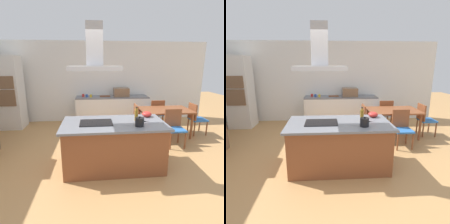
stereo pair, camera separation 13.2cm
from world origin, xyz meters
The scene contains 20 objects.
ground centered at (0.00, 1.50, 0.00)m, with size 16.00×16.00×0.00m, color tan.
wall_back centered at (0.00, 3.25, 1.35)m, with size 7.20×0.10×2.70m, color white.
kitchen_island centered at (0.00, 0.00, 0.45)m, with size 1.93×1.04×0.90m.
cooktop centered at (-0.33, 0.00, 0.91)m, with size 0.60×0.44×0.01m, color black.
tea_kettle centered at (0.43, -0.25, 0.98)m, with size 0.21×0.16×0.18m.
olive_oil_bottle centered at (0.45, 0.07, 1.01)m, with size 0.07×0.07×0.27m.
mixing_bowl centered at (0.73, 0.33, 0.95)m, with size 0.20×0.20×0.11m, color red.
back_counter centered at (0.27, 2.88, 0.45)m, with size 2.41×0.62×0.90m.
countertop_microwave centered at (0.57, 2.88, 1.04)m, with size 0.50×0.38×0.28m, color brown.
coffee_mug_red centered at (-0.70, 2.92, 0.95)m, with size 0.08×0.08×0.09m, color red.
coffee_mug_blue centered at (-0.58, 2.85, 0.95)m, with size 0.08×0.08×0.09m, color #2D56B2.
coffee_mug_yellow centered at (-0.45, 2.81, 0.95)m, with size 0.08×0.08×0.09m, color gold.
cutting_board centered at (0.03, 2.93, 0.91)m, with size 0.34×0.24×0.02m, color brown.
wall_oven_stack centered at (-2.90, 2.65, 1.10)m, with size 0.70×0.66×2.20m.
dining_table centered at (1.59, 1.52, 0.67)m, with size 1.40×0.90×0.75m.
chair_facing_back_wall centered at (1.59, 2.19, 0.51)m, with size 0.42×0.42×0.89m.
chair_at_right_end centered at (2.50, 1.52, 0.51)m, with size 0.42×0.42×0.89m.
chair_facing_island centered at (1.59, 0.86, 0.51)m, with size 0.42×0.42×0.89m.
chair_at_left_end centered at (0.67, 1.52, 0.51)m, with size 0.42×0.42×0.89m.
range_hood centered at (-0.33, 0.00, 2.10)m, with size 0.90×0.55×0.78m.
Camera 2 is at (-0.24, -3.36, 1.97)m, focal length 30.22 mm.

